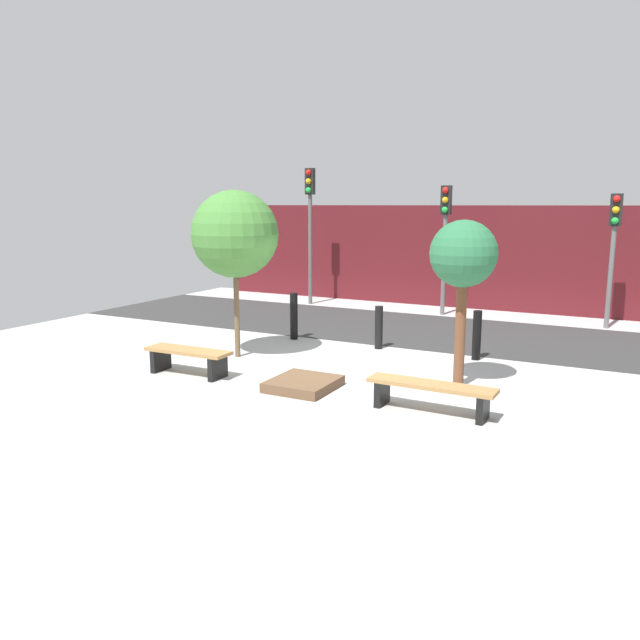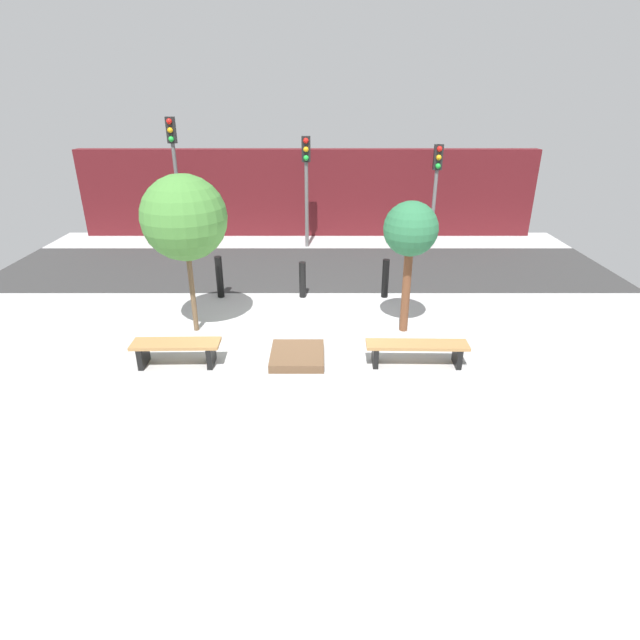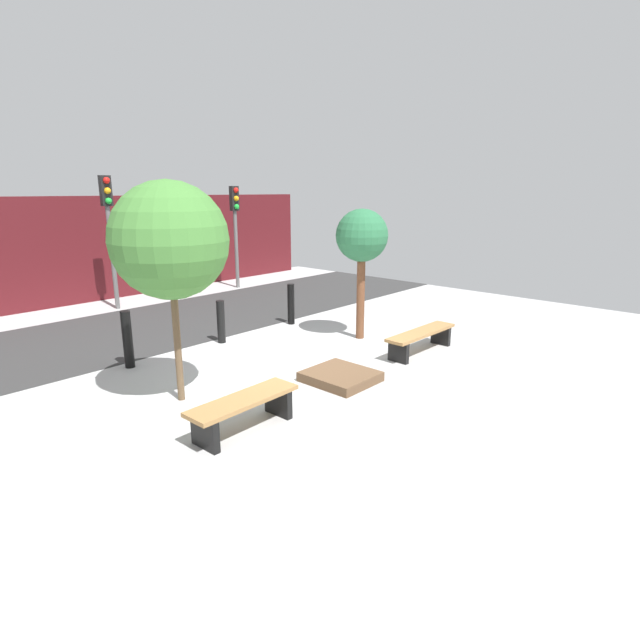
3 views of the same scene
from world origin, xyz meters
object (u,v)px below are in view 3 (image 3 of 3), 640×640
Objects in this scene: traffic_light_mid_east at (235,218)px; bench_left at (244,407)px; planter_bed at (340,377)px; bollard_left at (221,322)px; bench_right at (421,337)px; traffic_light_mid_west at (109,218)px; bollard_far_left at (128,339)px; tree_behind_left_bench at (170,241)px; bollard_center at (291,304)px; tree_behind_right_bench at (362,238)px.

bench_left is at bearing -128.19° from traffic_light_mid_east.
planter_bed is 1.21× the size of bollard_left.
bench_right is 0.54× the size of traffic_light_mid_west.
bollard_far_left is 5.51m from traffic_light_mid_west.
tree_behind_left_bench is 3.37× the size of bollard_center.
planter_bed is 8.40m from traffic_light_mid_west.
bollard_far_left is (0.18, 1.99, -1.94)m from tree_behind_left_bench.
bollard_center reaches higher than bench_left.
bench_right is 4.21m from bollard_left.
tree_behind_left_bench is 4.56m from tree_behind_right_bench.
traffic_light_mid_east is (2.12, 4.71, 1.81)m from bollard_center.
bench_left is 1.55× the size of bollard_far_left.
bollard_center is (2.10, 0.00, 0.03)m from bollard_left.
tree_behind_left_bench is 1.01× the size of traffic_light_mid_east.
traffic_light_mid_east reaches higher than planter_bed.
tree_behind_left_bench is 2.78m from bollard_far_left.
bollard_left is at bearing 56.13° from bench_left.
tree_behind_left_bench is (0.00, 1.55, 2.14)m from bench_left.
tree_behind_right_bench is 2.84× the size of bollard_center.
bench_left is 4.55m from bench_right.
bollard_far_left is at bearing 84.83° from tree_behind_left_bench.
bench_left is 1.48× the size of planter_bed.
planter_bed is (-2.28, 0.20, -0.25)m from bench_right.
bench_left is 1.79× the size of bollard_left.
traffic_light_mid_east is at bearing 73.85° from tree_behind_right_bench.
bollard_center is at bearing 24.48° from tree_behind_left_bench.
traffic_light_mid_west is (-2.28, 6.70, 0.26)m from tree_behind_right_bench.
bollard_center is 5.47m from traffic_light_mid_east.
planter_bed is 3.39m from tree_behind_right_bench.
bollard_left is (-2.28, 1.99, -1.74)m from tree_behind_right_bench.
bench_right is 0.58× the size of traffic_light_mid_east.
traffic_light_mid_east is (6.31, 4.71, 1.77)m from bollard_far_left.
bollard_far_left is at bearing 122.11° from planter_bed.
traffic_light_mid_east reaches higher than bollard_center.
bench_right is 1.73× the size of planter_bed.
planter_bed is at bearing -90.00° from bollard_left.
traffic_light_mid_east is at bearing -0.01° from traffic_light_mid_west.
traffic_light_mid_east is (1.94, 8.25, 1.97)m from bench_right.
bollard_left is (2.28, 1.99, -2.01)m from tree_behind_left_bench.
bollard_left is 0.28× the size of traffic_light_mid_east.
bench_left is 0.50× the size of tree_behind_left_bench.
bollard_far_left reaches higher than bench_left.
bench_left is 1.67× the size of bollard_center.
bollard_far_left is (-2.10, 3.34, 0.45)m from planter_bed.
planter_bed is at bearing -122.11° from bollard_center.
bench_left is at bearing -90.00° from tree_behind_left_bench.
bollard_center reaches higher than planter_bed.
tree_behind_right_bench is 0.79× the size of traffic_light_mid_west.
bollard_far_left reaches higher than bollard_left.
bollard_left is 0.26× the size of traffic_light_mid_west.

